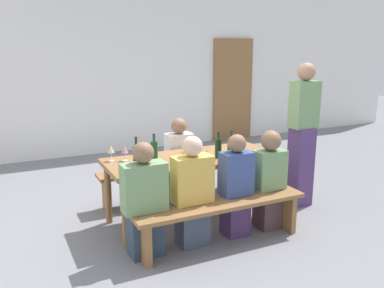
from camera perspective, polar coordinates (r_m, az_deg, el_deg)
name	(u,v)px	position (r m, az deg, el deg)	size (l,w,h in m)	color
ground_plane	(192,219)	(4.85, 0.00, -10.40)	(24.00, 24.00, 0.00)	slate
back_wall	(108,66)	(7.78, -11.62, 10.58)	(14.00, 0.20, 3.20)	white
wooden_door	(233,90)	(8.71, 5.68, 7.44)	(0.90, 0.06, 2.10)	olive
tasting_table	(192,164)	(4.62, 0.00, -2.81)	(1.93, 0.78, 0.75)	olive
bench_near	(222,212)	(4.15, 4.21, -9.42)	(1.83, 0.30, 0.45)	olive
bench_far	(169,174)	(5.31, -3.25, -4.18)	(1.83, 0.30, 0.45)	olive
wine_bottle_0	(136,158)	(4.11, -7.71, -1.93)	(0.07, 0.07, 0.34)	#143319
wine_bottle_1	(218,148)	(4.55, 3.66, -0.54)	(0.07, 0.07, 0.30)	#143319
wine_bottle_2	(231,149)	(4.46, 5.43, -0.70)	(0.08, 0.08, 0.33)	#194723
wine_bottle_3	(154,151)	(4.42, -5.27, -0.94)	(0.08, 0.08, 0.30)	#194723
wine_glass_0	(188,142)	(4.77, -0.53, 0.32)	(0.07, 0.07, 0.17)	silver
wine_glass_1	(111,150)	(4.49, -11.17, -0.79)	(0.07, 0.07, 0.17)	silver
wine_glass_2	(125,150)	(4.47, -9.31, -0.81)	(0.07, 0.07, 0.17)	silver
wine_glass_3	(207,155)	(4.32, 2.07, -1.48)	(0.06, 0.06, 0.14)	silver
seated_guest_near_0	(145,203)	(3.92, -6.59, -8.17)	(0.42, 0.24, 1.12)	#2E3F52
seated_guest_near_1	(192,194)	(4.09, 0.05, -7.02)	(0.40, 0.24, 1.12)	#414C5F
seated_guest_near_2	(236,188)	(4.33, 6.09, -6.09)	(0.33, 0.24, 1.09)	#442B57
seated_guest_near_3	(269,181)	(4.55, 10.65, -5.07)	(0.33, 0.24, 1.09)	#51363B
seated_guest_far_0	(179,163)	(5.16, -1.78, -2.68)	(0.33, 0.24, 1.10)	#38405D
standing_host	(302,136)	(5.22, 15.05, 1.02)	(0.33, 0.24, 1.77)	#51366F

